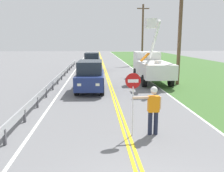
{
  "coord_description": "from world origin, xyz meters",
  "views": [
    {
      "loc": [
        -1.12,
        -3.99,
        3.44
      ],
      "look_at": [
        -0.31,
        7.79,
        1.2
      ],
      "focal_mm": 38.09,
      "sensor_mm": 36.0,
      "label": 1
    }
  ],
  "objects_px": {
    "utility_bucket_truck": "(151,65)",
    "utility_pole_mid": "(143,33)",
    "oncoming_suv_second": "(92,61)",
    "utility_pole_near": "(180,27)",
    "flagger_worker": "(153,107)",
    "oncoming_suv_nearest": "(90,76)",
    "stop_sign_paddle": "(133,90)"
  },
  "relations": [
    {
      "from": "oncoming_suv_nearest",
      "to": "utility_pole_near",
      "type": "distance_m",
      "value": 8.03
    },
    {
      "from": "utility_bucket_truck",
      "to": "utility_pole_mid",
      "type": "bearing_deg",
      "value": 81.65
    },
    {
      "from": "flagger_worker",
      "to": "oncoming_suv_nearest",
      "type": "bearing_deg",
      "value": 106.84
    },
    {
      "from": "utility_pole_near",
      "to": "utility_pole_mid",
      "type": "bearing_deg",
      "value": 88.31
    },
    {
      "from": "stop_sign_paddle",
      "to": "oncoming_suv_nearest",
      "type": "height_order",
      "value": "stop_sign_paddle"
    },
    {
      "from": "utility_pole_mid",
      "to": "oncoming_suv_nearest",
      "type": "bearing_deg",
      "value": -110.86
    },
    {
      "from": "oncoming_suv_nearest",
      "to": "utility_pole_near",
      "type": "relative_size",
      "value": 0.54
    },
    {
      "from": "utility_bucket_truck",
      "to": "oncoming_suv_second",
      "type": "height_order",
      "value": "utility_bucket_truck"
    },
    {
      "from": "flagger_worker",
      "to": "utility_pole_mid",
      "type": "xyz_separation_m",
      "value": [
        4.99,
        27.72,
        3.52
      ]
    },
    {
      "from": "flagger_worker",
      "to": "utility_bucket_truck",
      "type": "relative_size",
      "value": 0.27
    },
    {
      "from": "flagger_worker",
      "to": "utility_pole_mid",
      "type": "bearing_deg",
      "value": 79.8
    },
    {
      "from": "utility_bucket_truck",
      "to": "oncoming_suv_nearest",
      "type": "bearing_deg",
      "value": -144.11
    },
    {
      "from": "utility_bucket_truck",
      "to": "utility_pole_near",
      "type": "relative_size",
      "value": 0.79
    },
    {
      "from": "oncoming_suv_nearest",
      "to": "stop_sign_paddle",
      "type": "bearing_deg",
      "value": -78.3
    },
    {
      "from": "flagger_worker",
      "to": "oncoming_suv_second",
      "type": "height_order",
      "value": "oncoming_suv_second"
    },
    {
      "from": "stop_sign_paddle",
      "to": "utility_pole_near",
      "type": "height_order",
      "value": "utility_pole_near"
    },
    {
      "from": "flagger_worker",
      "to": "utility_bucket_truck",
      "type": "xyz_separation_m",
      "value": [
        2.66,
        11.86,
        0.36
      ]
    },
    {
      "from": "flagger_worker",
      "to": "stop_sign_paddle",
      "type": "relative_size",
      "value": 0.78
    },
    {
      "from": "utility_bucket_truck",
      "to": "oncoming_suv_nearest",
      "type": "height_order",
      "value": "utility_bucket_truck"
    },
    {
      "from": "utility_bucket_truck",
      "to": "utility_pole_mid",
      "type": "height_order",
      "value": "utility_pole_mid"
    },
    {
      "from": "flagger_worker",
      "to": "utility_bucket_truck",
      "type": "height_order",
      "value": "utility_bucket_truck"
    },
    {
      "from": "utility_bucket_truck",
      "to": "utility_pole_mid",
      "type": "relative_size",
      "value": 0.78
    },
    {
      "from": "stop_sign_paddle",
      "to": "utility_pole_mid",
      "type": "height_order",
      "value": "utility_pole_mid"
    },
    {
      "from": "oncoming_suv_second",
      "to": "utility_pole_near",
      "type": "distance_m",
      "value": 12.49
    },
    {
      "from": "oncoming_suv_second",
      "to": "stop_sign_paddle",
      "type": "bearing_deg",
      "value": -85.04
    },
    {
      "from": "oncoming_suv_nearest",
      "to": "utility_pole_mid",
      "type": "relative_size",
      "value": 0.53
    },
    {
      "from": "flagger_worker",
      "to": "oncoming_suv_second",
      "type": "xyz_separation_m",
      "value": [
        -2.5,
        19.97,
        0.01
      ]
    },
    {
      "from": "oncoming_suv_nearest",
      "to": "oncoming_suv_second",
      "type": "bearing_deg",
      "value": 90.18
    },
    {
      "from": "oncoming_suv_second",
      "to": "utility_pole_mid",
      "type": "relative_size",
      "value": 0.53
    },
    {
      "from": "flagger_worker",
      "to": "utility_pole_near",
      "type": "xyz_separation_m",
      "value": [
        4.47,
        10.2,
        3.49
      ]
    },
    {
      "from": "stop_sign_paddle",
      "to": "utility_pole_mid",
      "type": "relative_size",
      "value": 0.27
    },
    {
      "from": "utility_bucket_truck",
      "to": "flagger_worker",
      "type": "bearing_deg",
      "value": -102.65
    }
  ]
}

